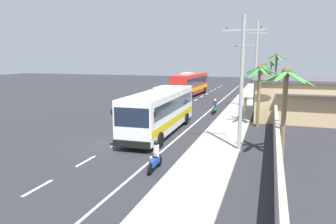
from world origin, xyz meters
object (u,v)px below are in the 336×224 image
(utility_pole_nearest, at_px, (242,81))
(roadside_building, at_px, (321,99))
(palm_second, at_px, (262,73))
(coach_bus_foreground, at_px, (161,109))
(coach_bus_far_lane, at_px, (190,84))
(motorcycle_beside_bus, at_px, (215,108))
(palm_nearest, at_px, (276,67))
(palm_third, at_px, (285,92))
(palm_farthest, at_px, (271,68))
(palm_fourth, at_px, (259,80))
(utility_pole_mid, at_px, (255,64))
(motorcycle_trailing, at_px, (155,158))
(pedestrian_near_kerb, at_px, (245,105))
(pedestrian_midwalk, at_px, (245,103))

(utility_pole_nearest, height_order, roadside_building, utility_pole_nearest)
(palm_second, relative_size, roadside_building, 0.40)
(coach_bus_foreground, distance_m, coach_bus_far_lane, 24.90)
(coach_bus_far_lane, height_order, motorcycle_beside_bus, coach_bus_far_lane)
(coach_bus_foreground, xyz_separation_m, palm_nearest, (8.90, 23.89, 2.74))
(motorcycle_beside_bus, xyz_separation_m, palm_third, (6.46, -14.25, 3.38))
(palm_second, height_order, palm_farthest, palm_farthest)
(coach_bus_far_lane, relative_size, palm_third, 2.29)
(coach_bus_far_lane, bearing_deg, roadside_building, -41.04)
(coach_bus_foreground, bearing_deg, palm_fourth, 31.74)
(utility_pole_mid, relative_size, palm_second, 1.92)
(motorcycle_trailing, bearing_deg, palm_fourth, 69.88)
(pedestrian_near_kerb, bearing_deg, coach_bus_far_lane, 10.04)
(palm_farthest, distance_m, roadside_building, 25.51)
(palm_nearest, distance_m, palm_second, 3.31)
(coach_bus_far_lane, distance_m, pedestrian_near_kerb, 17.24)
(motorcycle_beside_bus, height_order, palm_second, palm_second)
(pedestrian_midwalk, bearing_deg, motorcycle_beside_bus, -64.12)
(pedestrian_near_kerb, xyz_separation_m, pedestrian_midwalk, (-0.14, 1.89, -0.01))
(motorcycle_trailing, relative_size, utility_pole_mid, 0.20)
(coach_bus_foreground, xyz_separation_m, utility_pole_mid, (6.52, 13.56, 3.44))
(motorcycle_beside_bus, height_order, pedestrian_near_kerb, pedestrian_near_kerb)
(palm_nearest, relative_size, palm_fourth, 1.22)
(coach_bus_far_lane, distance_m, palm_farthest, 15.94)
(pedestrian_near_kerb, xyz_separation_m, palm_farthest, (2.39, 24.58, 3.10))
(pedestrian_near_kerb, height_order, palm_fourth, palm_fourth)
(motorcycle_beside_bus, bearing_deg, coach_bus_far_lane, 113.73)
(utility_pole_mid, relative_size, palm_nearest, 1.53)
(coach_bus_far_lane, bearing_deg, palm_farthest, 40.65)
(motorcycle_trailing, height_order, palm_second, palm_second)
(utility_pole_mid, height_order, palm_farthest, utility_pole_mid)
(palm_nearest, height_order, palm_second, palm_nearest)
(pedestrian_midwalk, xyz_separation_m, utility_pole_mid, (0.82, 1.35, 4.33))
(utility_pole_mid, height_order, palm_third, utility_pole_mid)
(utility_pole_nearest, distance_m, palm_second, 24.61)
(motorcycle_trailing, relative_size, pedestrian_near_kerb, 1.20)
(utility_pole_nearest, bearing_deg, coach_bus_foreground, 152.71)
(coach_bus_foreground, height_order, palm_nearest, palm_nearest)
(utility_pole_nearest, bearing_deg, motorcycle_beside_bus, 106.23)
(pedestrian_near_kerb, distance_m, palm_fourth, 6.71)
(motorcycle_beside_bus, bearing_deg, roadside_building, -0.06)
(pedestrian_midwalk, height_order, palm_third, palm_third)
(palm_fourth, bearing_deg, motorcycle_trailing, -110.12)
(utility_pole_nearest, height_order, palm_second, utility_pole_nearest)
(motorcycle_beside_bus, bearing_deg, motorcycle_trailing, -90.17)
(motorcycle_trailing, bearing_deg, palm_farthest, 82.63)
(utility_pole_nearest, height_order, palm_farthest, utility_pole_nearest)
(pedestrian_midwalk, xyz_separation_m, palm_fourth, (1.66, -7.66, 3.07))
(utility_pole_nearest, bearing_deg, palm_fourth, 84.35)
(coach_bus_foreground, relative_size, motorcycle_beside_bus, 6.13)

